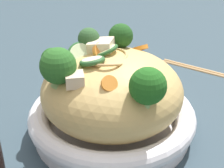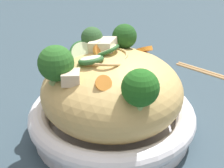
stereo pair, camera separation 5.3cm
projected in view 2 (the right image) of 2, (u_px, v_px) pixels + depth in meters
The scene contains 8 objects.
ground_plane at pixel (112, 131), 0.57m from camera, with size 3.00×3.00×0.00m, color #31424D.
serving_bowl at pixel (112, 118), 0.56m from camera, with size 0.27×0.27×0.05m.
noodle_heap at pixel (112, 91), 0.53m from camera, with size 0.22×0.22×0.13m.
broccoli_florets at pixel (94, 62), 0.48m from camera, with size 0.18×0.21×0.07m.
carrot_coins at pixel (110, 55), 0.54m from camera, with size 0.15×0.17×0.05m.
zucchini_slices at pixel (93, 55), 0.51m from camera, with size 0.08×0.09×0.03m.
chicken_chunks at pixel (95, 55), 0.51m from camera, with size 0.12×0.09×0.04m.
chopsticks_pair at pixel (219, 75), 0.74m from camera, with size 0.10×0.20×0.01m.
Camera 2 is at (0.21, 0.41, 0.34)m, focal length 54.52 mm.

